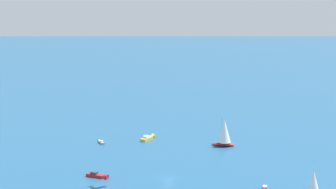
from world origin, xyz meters
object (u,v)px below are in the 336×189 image
object	(u,v)px
motorboat_ahead	(101,142)
sailboat_mid_cluster	(313,183)
motorboat_far_stbd	(98,176)
motorboat_offshore	(148,138)
sailboat_trailing	(224,133)

from	to	relation	value
motorboat_ahead	sailboat_mid_cluster	bearing A→B (deg)	-61.61
motorboat_far_stbd	motorboat_offshore	size ratio (longest dim) A/B	0.85
motorboat_far_stbd	motorboat_ahead	world-z (taller)	motorboat_far_stbd
sailboat_trailing	sailboat_mid_cluster	bearing A→B (deg)	-90.34
motorboat_far_stbd	sailboat_trailing	size ratio (longest dim) A/B	0.56
sailboat_trailing	motorboat_offshore	bearing A→B (deg)	140.54
motorboat_far_stbd	sailboat_mid_cluster	size ratio (longest dim) A/B	0.79
motorboat_offshore	sailboat_trailing	xyz separation A→B (m)	(25.31, -20.84, 4.89)
motorboat_far_stbd	sailboat_trailing	xyz separation A→B (m)	(56.51, 22.95, 4.99)
motorboat_far_stbd	sailboat_mid_cluster	world-z (taller)	sailboat_mid_cluster
sailboat_trailing	motorboat_ahead	xyz separation A→B (m)	(-45.48, 21.68, -5.16)
motorboat_offshore	sailboat_trailing	world-z (taller)	sailboat_trailing
sailboat_trailing	motorboat_ahead	bearing A→B (deg)	154.51
motorboat_far_stbd	motorboat_ahead	xyz separation A→B (m)	(11.04, 44.64, -0.17)
motorboat_offshore	motorboat_ahead	distance (m)	20.18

